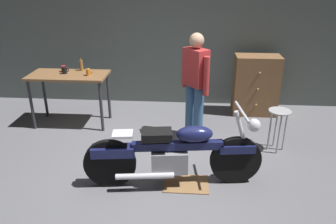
# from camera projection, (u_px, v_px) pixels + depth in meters

# --- Properties ---
(ground_plane) EXTENTS (12.00, 12.00, 0.00)m
(ground_plane) POSITION_uv_depth(u_px,v_px,m) (160.00, 179.00, 4.26)
(ground_plane) COLOR slate
(back_wall) EXTENTS (8.00, 0.12, 3.10)m
(back_wall) POSITION_uv_depth(u_px,v_px,m) (173.00, 25.00, 6.21)
(back_wall) COLOR #56605B
(back_wall) RESTS_ON ground_plane
(workbench) EXTENTS (1.30, 0.64, 0.90)m
(workbench) POSITION_uv_depth(u_px,v_px,m) (69.00, 81.00, 5.53)
(workbench) COLOR brown
(workbench) RESTS_ON ground_plane
(motorcycle) EXTENTS (2.18, 0.65, 1.00)m
(motorcycle) POSITION_uv_depth(u_px,v_px,m) (175.00, 153.00, 3.99)
(motorcycle) COLOR black
(motorcycle) RESTS_ON ground_plane
(person_standing) EXTENTS (0.41, 0.46, 1.67)m
(person_standing) POSITION_uv_depth(u_px,v_px,m) (195.00, 82.00, 5.00)
(person_standing) COLOR #3C638F
(person_standing) RESTS_ON ground_plane
(shop_stool) EXTENTS (0.32, 0.32, 0.64)m
(shop_stool) POSITION_uv_depth(u_px,v_px,m) (279.00, 120.00, 4.77)
(shop_stool) COLOR #B2B2B7
(shop_stool) RESTS_ON ground_plane
(wooden_dresser) EXTENTS (0.80, 0.47, 1.10)m
(wooden_dresser) POSITION_uv_depth(u_px,v_px,m) (256.00, 85.00, 6.04)
(wooden_dresser) COLOR brown
(wooden_dresser) RESTS_ON ground_plane
(drip_tray) EXTENTS (0.56, 0.40, 0.01)m
(drip_tray) POSITION_uv_depth(u_px,v_px,m) (186.00, 184.00, 4.15)
(drip_tray) COLOR olive
(drip_tray) RESTS_ON ground_plane
(mug_orange_travel) EXTENTS (0.11, 0.07, 0.11)m
(mug_orange_travel) POSITION_uv_depth(u_px,v_px,m) (88.00, 72.00, 5.39)
(mug_orange_travel) COLOR orange
(mug_orange_travel) RESTS_ON workbench
(mug_black_matte) EXTENTS (0.12, 0.08, 0.11)m
(mug_black_matte) POSITION_uv_depth(u_px,v_px,m) (65.00, 70.00, 5.49)
(mug_black_matte) COLOR black
(mug_black_matte) RESTS_ON workbench
(mug_red_diner) EXTENTS (0.11, 0.08, 0.10)m
(mug_red_diner) POSITION_uv_depth(u_px,v_px,m) (64.00, 69.00, 5.60)
(mug_red_diner) COLOR red
(mug_red_diner) RESTS_ON workbench
(bottle) EXTENTS (0.06, 0.06, 0.24)m
(bottle) POSITION_uv_depth(u_px,v_px,m) (81.00, 65.00, 5.65)
(bottle) COLOR olive
(bottle) RESTS_ON workbench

